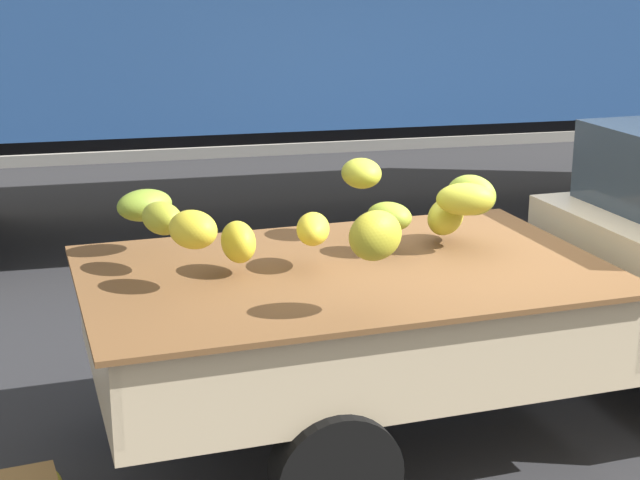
{
  "coord_description": "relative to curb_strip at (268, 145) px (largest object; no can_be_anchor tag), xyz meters",
  "views": [
    {
      "loc": [
        -2.55,
        -5.23,
        2.73
      ],
      "look_at": [
        -1.31,
        -0.1,
        1.18
      ],
      "focal_mm": 54.33,
      "sensor_mm": 36.0,
      "label": 1
    }
  ],
  "objects": [
    {
      "name": "curb_strip",
      "position": [
        0.0,
        0.0,
        0.0
      ],
      "size": [
        80.0,
        0.8,
        0.16
      ],
      "primitive_type": "cube",
      "color": "gray",
      "rests_on": "ground"
    },
    {
      "name": "ground",
      "position": [
        0.0,
        -8.59,
        -0.08
      ],
      "size": [
        220.0,
        220.0,
        0.0
      ],
      "primitive_type": "plane",
      "color": "#28282B"
    }
  ]
}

